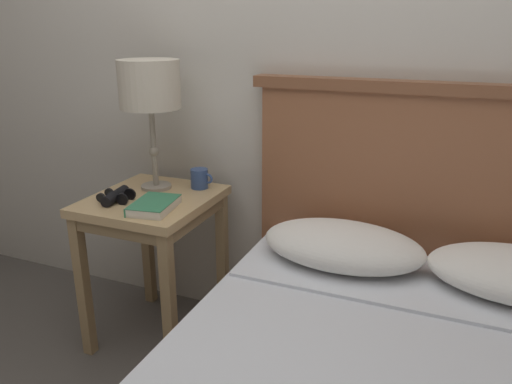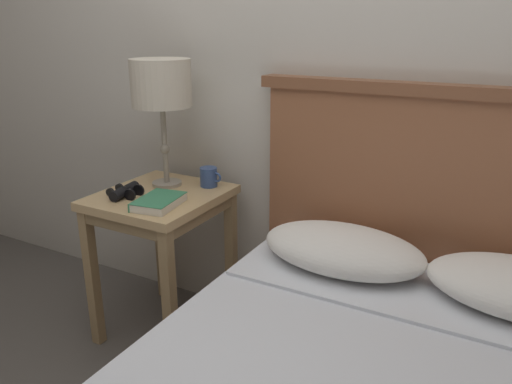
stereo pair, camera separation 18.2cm
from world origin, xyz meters
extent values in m
cube|color=beige|center=(0.00, 0.99, 1.30)|extent=(8.00, 0.06, 2.60)
cube|color=tan|center=(-0.54, 0.63, 0.65)|extent=(0.48, 0.53, 0.04)
cube|color=#917650|center=(-0.54, 0.63, 0.60)|extent=(0.45, 0.50, 0.05)
cube|color=#A4865B|center=(-0.74, 0.40, 0.31)|extent=(0.04, 0.04, 0.63)
cube|color=#A4865B|center=(-0.33, 0.40, 0.31)|extent=(0.04, 0.04, 0.63)
cube|color=#A4865B|center=(-0.74, 0.87, 0.31)|extent=(0.04, 0.04, 0.63)
cube|color=#A4865B|center=(-0.33, 0.87, 0.31)|extent=(0.04, 0.04, 0.63)
cube|color=white|center=(0.56, 0.57, 0.50)|extent=(1.28, 0.28, 0.01)
cube|color=brown|center=(0.56, 0.92, 0.55)|extent=(1.40, 0.06, 1.11)
cube|color=brown|center=(0.56, 0.92, 1.13)|extent=(1.46, 0.10, 0.04)
ellipsoid|color=white|center=(0.27, 0.68, 0.57)|extent=(0.60, 0.36, 0.15)
cylinder|color=gray|center=(-0.58, 0.74, 0.67)|extent=(0.13, 0.13, 0.01)
cylinder|color=gray|center=(-0.58, 0.74, 0.85)|extent=(0.02, 0.02, 0.33)
sphere|color=gray|center=(-0.58, 0.74, 0.83)|extent=(0.04, 0.04, 0.04)
cylinder|color=beige|center=(-0.58, 0.74, 1.11)|extent=(0.25, 0.25, 0.20)
cube|color=silver|center=(-0.44, 0.51, 0.68)|extent=(0.17, 0.22, 0.03)
cube|color=#337F56|center=(-0.44, 0.51, 0.70)|extent=(0.17, 0.23, 0.00)
cube|color=#337F56|center=(-0.51, 0.50, 0.68)|extent=(0.04, 0.21, 0.03)
cylinder|color=black|center=(-0.63, 0.50, 0.69)|extent=(0.06, 0.10, 0.04)
cylinder|color=black|center=(-0.59, 0.51, 0.69)|extent=(0.05, 0.02, 0.05)
cylinder|color=black|center=(-0.68, 0.49, 0.69)|extent=(0.04, 0.02, 0.04)
cylinder|color=black|center=(-0.64, 0.56, 0.69)|extent=(0.06, 0.10, 0.04)
cylinder|color=black|center=(-0.60, 0.57, 0.69)|extent=(0.05, 0.02, 0.05)
cylinder|color=black|center=(-0.69, 0.56, 0.69)|extent=(0.04, 0.02, 0.04)
cube|color=black|center=(-0.64, 0.53, 0.69)|extent=(0.06, 0.04, 0.01)
cylinder|color=black|center=(-0.64, 0.53, 0.70)|extent=(0.02, 0.01, 0.02)
cylinder|color=#334C84|center=(-0.41, 0.81, 0.71)|extent=(0.08, 0.08, 0.08)
torus|color=#334C84|center=(-0.37, 0.81, 0.71)|extent=(0.05, 0.01, 0.05)
camera|label=1|loc=(0.62, -1.01, 1.35)|focal=35.00mm
camera|label=2|loc=(0.78, -0.93, 1.35)|focal=35.00mm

